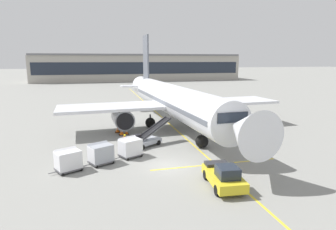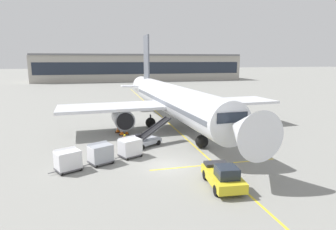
% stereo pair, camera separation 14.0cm
% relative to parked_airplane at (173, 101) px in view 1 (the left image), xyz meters
% --- Properties ---
extents(ground_plane, '(600.00, 600.00, 0.00)m').
position_rel_parked_airplane_xyz_m(ground_plane, '(-4.14, -14.24, -3.79)').
color(ground_plane, gray).
extents(parked_airplane, '(30.65, 40.97, 13.78)m').
position_rel_parked_airplane_xyz_m(parked_airplane, '(0.00, 0.00, 0.00)').
color(parked_airplane, silver).
rests_on(parked_airplane, ground).
extents(belt_loader, '(5.21, 4.00, 2.77)m').
position_rel_parked_airplane_xyz_m(belt_loader, '(-4.91, -7.54, -2.96)').
color(belt_loader, '#A3A8B2').
rests_on(belt_loader, ground).
extents(baggage_cart_lead, '(2.79, 2.33, 1.91)m').
position_rel_parked_airplane_xyz_m(baggage_cart_lead, '(-7.19, -10.72, -2.79)').
color(baggage_cart_lead, '#515156').
rests_on(baggage_cart_lead, ground).
extents(baggage_cart_second, '(2.79, 2.33, 1.91)m').
position_rel_parked_airplane_xyz_m(baggage_cart_second, '(-10.00, -11.96, -2.79)').
color(baggage_cart_second, '#515156').
rests_on(baggage_cart_second, ground).
extents(baggage_cart_third, '(2.79, 2.33, 1.91)m').
position_rel_parked_airplane_xyz_m(baggage_cart_third, '(-12.71, -13.05, -2.79)').
color(baggage_cart_third, '#515156').
rests_on(baggage_cart_third, ground).
extents(pushback_tug, '(2.46, 4.56, 1.83)m').
position_rel_parked_airplane_xyz_m(pushback_tug, '(-1.20, -19.03, -2.96)').
color(pushback_tug, gold).
rests_on(pushback_tug, ground).
extents(ground_crew_by_loader, '(0.53, 0.38, 1.74)m').
position_rel_parked_airplane_xyz_m(ground_crew_by_loader, '(-7.06, -9.51, -2.79)').
color(ground_crew_by_loader, black).
rests_on(ground_crew_by_loader, ground).
extents(ground_crew_by_carts, '(0.45, 0.43, 1.74)m').
position_rel_parked_airplane_xyz_m(ground_crew_by_carts, '(-7.50, -8.66, -2.79)').
color(ground_crew_by_carts, '#333847').
rests_on(ground_crew_by_carts, ground).
extents(safety_cone_engine_keepout, '(0.66, 0.66, 0.74)m').
position_rel_parked_airplane_xyz_m(safety_cone_engine_keepout, '(-7.73, -0.96, -3.43)').
color(safety_cone_engine_keepout, black).
rests_on(safety_cone_engine_keepout, ground).
extents(safety_cone_wingtip, '(0.69, 0.69, 0.78)m').
position_rel_parked_airplane_xyz_m(safety_cone_wingtip, '(-7.31, -2.32, -3.41)').
color(safety_cone_wingtip, black).
rests_on(safety_cone_wingtip, ground).
extents(safety_cone_nose_mark, '(0.55, 0.55, 0.63)m').
position_rel_parked_airplane_xyz_m(safety_cone_nose_mark, '(-6.69, -2.19, -3.48)').
color(safety_cone_nose_mark, black).
rests_on(safety_cone_nose_mark, ground).
extents(apron_guidance_line_lead_in, '(0.20, 110.00, 0.01)m').
position_rel_parked_airplane_xyz_m(apron_guidance_line_lead_in, '(0.03, -0.70, -3.78)').
color(apron_guidance_line_lead_in, yellow).
rests_on(apron_guidance_line_lead_in, ground).
extents(apron_guidance_line_stop_bar, '(12.00, 0.20, 0.01)m').
position_rel_parked_airplane_xyz_m(apron_guidance_line_stop_bar, '(0.04, -14.67, -3.78)').
color(apron_guidance_line_stop_bar, yellow).
rests_on(apron_guidance_line_stop_bar, ground).
extents(terminal_building, '(90.43, 21.68, 11.74)m').
position_rel_parked_airplane_xyz_m(terminal_building, '(8.70, 93.99, 2.03)').
color(terminal_building, '#A8A399').
rests_on(terminal_building, ground).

